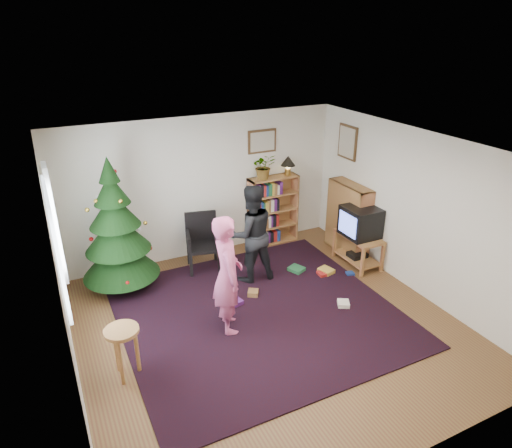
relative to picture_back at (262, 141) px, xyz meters
name	(u,v)px	position (x,y,z in m)	size (l,w,h in m)	color
floor	(268,325)	(-1.15, -2.48, -1.95)	(5.00, 5.00, 0.00)	brown
ceiling	(270,151)	(-1.15, -2.48, 0.55)	(5.00, 5.00, 0.00)	white
wall_back	(202,188)	(-1.15, 0.02, -0.70)	(5.00, 0.02, 2.50)	silver
wall_front	(407,365)	(-1.15, -4.97, -0.70)	(5.00, 0.02, 2.50)	silver
wall_left	(62,291)	(-3.65, -2.48, -0.70)	(0.02, 5.00, 2.50)	silver
wall_right	(415,213)	(1.35, -2.48, -0.70)	(0.02, 5.00, 2.50)	silver
rug	(258,313)	(-1.15, -2.17, -1.94)	(3.80, 3.60, 0.02)	black
window_pane	(56,247)	(-3.62, -1.88, -0.45)	(0.04, 1.20, 1.40)	silver
curtain	(55,225)	(-3.58, -1.18, -0.45)	(0.06, 0.35, 1.60)	white
picture_back	(262,141)	(0.00, 0.00, 0.00)	(0.55, 0.03, 0.42)	#4C3319
picture_right	(348,142)	(1.33, -0.73, 0.00)	(0.03, 0.50, 0.60)	#4C3319
christmas_tree	(117,236)	(-2.76, -0.55, -1.05)	(1.18, 1.18, 2.15)	#3F2816
bookshelf_back	(273,209)	(0.17, -0.14, -1.29)	(0.95, 0.30, 1.30)	#9D5B38
bookshelf_right	(348,218)	(1.19, -1.10, -1.29)	(0.30, 0.95, 1.30)	#9D5B38
tv_stand	(358,247)	(1.07, -1.58, -1.63)	(0.47, 0.85, 0.55)	#9D5B38
crt_tv	(360,222)	(1.07, -1.58, -1.15)	(0.54, 0.58, 0.51)	black
armchair	(201,239)	(-1.40, -0.47, -1.43)	(0.64, 0.64, 0.97)	black
stool	(123,340)	(-3.12, -2.61, -1.43)	(0.40, 0.40, 0.67)	#9D5B38
person_standing	(228,275)	(-1.66, -2.28, -1.11)	(0.61, 0.40, 1.68)	#B94A75
person_by_chair	(251,234)	(-0.81, -1.22, -1.14)	(0.79, 0.62, 1.63)	black
potted_plant	(264,166)	(-0.03, -0.14, -0.42)	(0.41, 0.36, 0.46)	gray
table_lamp	(288,162)	(0.47, -0.14, -0.41)	(0.27, 0.27, 0.36)	#A57F33
floor_clutter	(305,283)	(-0.13, -1.80, -1.91)	(2.31, 1.41, 0.08)	#A51E19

